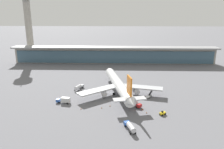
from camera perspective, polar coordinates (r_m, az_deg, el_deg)
ground_plane at (r=129.66m, az=-0.15°, el=-4.61°), size 1200.00×1200.00×0.00m
airliner_on_stand at (r=125.73m, az=1.74°, el=-2.71°), size 47.68×62.96×16.92m
service_truck_near_nose_red at (r=111.58m, az=5.74°, el=-7.29°), size 6.82×6.76×3.10m
service_truck_under_wing_grey at (r=134.88m, az=-8.60°, el=-3.20°), size 4.91×8.87×2.95m
service_truck_mid_apron_white at (r=123.47m, az=9.50°, el=-5.53°), size 4.61×6.55×2.70m
service_truck_by_tail_blue at (r=116.91m, az=-12.32°, el=-6.48°), size 7.61×3.69×3.10m
service_truck_on_taxiway_blue at (r=90.09m, az=4.73°, el=-13.28°), size 4.91×8.87×2.95m
service_truck_at_far_stand_yellow at (r=104.80m, az=13.00°, el=-9.75°), size 3.29×3.13×2.05m
terminal_building at (r=201.05m, az=0.61°, el=5.18°), size 183.60×12.80×15.20m
control_tower at (r=232.34m, az=-20.95°, el=13.03°), size 12.00×12.00×69.00m
safety_cone_alpha at (r=108.98m, az=-8.02°, el=-8.76°), size 0.62×0.62×0.70m
safety_cone_bravo at (r=111.10m, az=-0.51°, el=-8.09°), size 0.62×0.62×0.70m
safety_cone_charlie at (r=105.29m, az=8.99°, el=-9.72°), size 0.62×0.62×0.70m
safety_cone_delta at (r=109.01m, az=-2.69°, el=-8.60°), size 0.62×0.62×0.70m
safety_cone_echo at (r=108.23m, az=7.91°, el=-8.93°), size 0.62×0.62×0.70m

